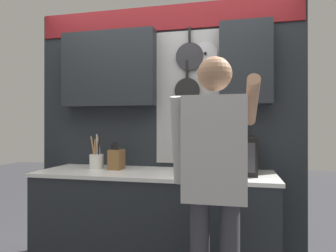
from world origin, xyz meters
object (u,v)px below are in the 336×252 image
microwave (224,155)px  utensil_crock (96,160)px  person (215,170)px  knife_block (117,159)px

microwave → utensil_crock: size_ratio=1.53×
person → knife_block: bearing=143.2°
microwave → utensil_crock: bearing=179.9°
utensil_crock → person: bearing=-31.7°
knife_block → utensil_crock: bearing=179.8°
microwave → utensil_crock: (-1.16, 0.00, -0.07)m
knife_block → person: size_ratio=0.15×
utensil_crock → person: size_ratio=0.20×
microwave → utensil_crock: 1.16m
knife_block → utensil_crock: 0.20m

